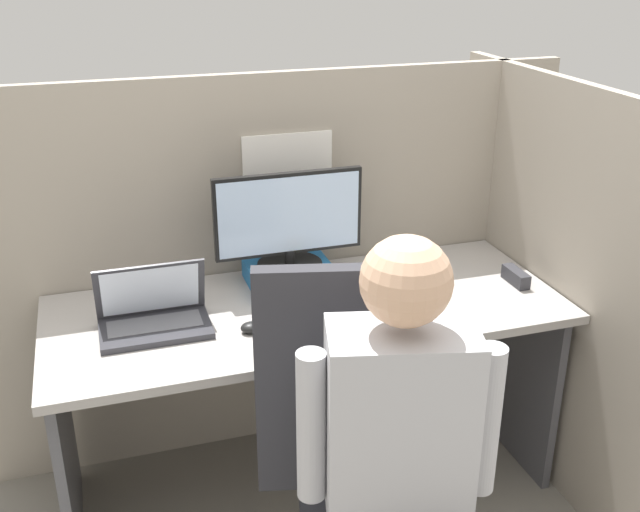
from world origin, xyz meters
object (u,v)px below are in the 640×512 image
(paper_box, at_px, (290,275))
(stapler, at_px, (516,277))
(carrot_toy, at_px, (349,319))
(laptop, at_px, (154,317))
(person, at_px, (411,458))
(office_chair, at_px, (368,485))
(monitor, at_px, (289,221))

(paper_box, relative_size, stapler, 2.26)
(carrot_toy, bearing_deg, stapler, 9.50)
(laptop, xyz_separation_m, carrot_toy, (0.58, -0.15, -0.02))
(paper_box, relative_size, person, 0.23)
(office_chair, bearing_deg, laptop, 124.40)
(paper_box, distance_m, carrot_toy, 0.36)
(carrot_toy, xyz_separation_m, person, (-0.09, -0.67, -0.01))
(stapler, height_order, person, person)
(paper_box, distance_m, laptop, 0.52)
(monitor, bearing_deg, carrot_toy, -74.21)
(monitor, relative_size, person, 0.40)
(office_chair, relative_size, person, 0.87)
(person, bearing_deg, office_chair, 103.99)
(laptop, bearing_deg, carrot_toy, -14.82)
(paper_box, xyz_separation_m, office_chair, (-0.03, -0.85, -0.22))
(laptop, bearing_deg, paper_box, 21.09)
(office_chair, height_order, person, person)
(laptop, relative_size, office_chair, 0.30)
(office_chair, bearing_deg, paper_box, 87.95)
(carrot_toy, relative_size, office_chair, 0.13)
(monitor, bearing_deg, stapler, -17.28)
(laptop, distance_m, carrot_toy, 0.61)
(paper_box, xyz_separation_m, person, (0.01, -1.02, -0.02))
(laptop, relative_size, stapler, 2.62)
(laptop, height_order, carrot_toy, laptop)
(monitor, bearing_deg, paper_box, -90.00)
(paper_box, bearing_deg, stapler, -17.10)
(paper_box, relative_size, carrot_toy, 1.96)
(paper_box, distance_m, stapler, 0.79)
(stapler, bearing_deg, paper_box, 162.90)
(paper_box, distance_m, monitor, 0.20)
(stapler, distance_m, carrot_toy, 0.67)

